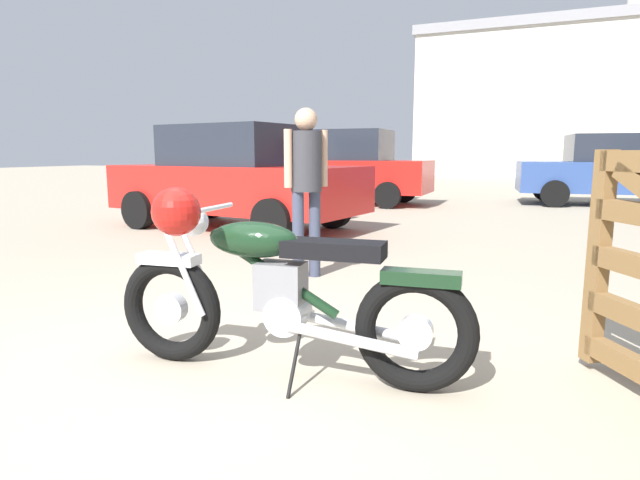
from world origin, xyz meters
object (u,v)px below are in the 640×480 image
object	(u,v)px
bystander	(306,175)
dark_sedan_left	(236,178)
white_estate_far	(346,166)
vintage_motorcycle	(273,290)
silver_sedan_mid	(238,161)
blue_hatchback_right	(613,170)

from	to	relation	value
bystander	dark_sedan_left	world-z (taller)	dark_sedan_left
dark_sedan_left	white_estate_far	distance (m)	4.83
vintage_motorcycle	silver_sedan_mid	xyz separation A→B (m)	(-9.28, 16.14, 0.45)
bystander	dark_sedan_left	xyz separation A→B (m)	(-2.40, 2.85, -0.18)
dark_sedan_left	blue_hatchback_right	world-z (taller)	same
bystander	silver_sedan_mid	size ratio (longest dim) A/B	0.34
vintage_motorcycle	blue_hatchback_right	distance (m)	12.18
blue_hatchback_right	silver_sedan_mid	bearing A→B (deg)	-23.98
vintage_motorcycle	white_estate_far	xyz separation A→B (m)	(-2.81, 9.94, 0.43)
vintage_motorcycle	bystander	bearing A→B (deg)	-75.67
white_estate_far	silver_sedan_mid	xyz separation A→B (m)	(-6.47, 6.20, 0.02)
vintage_motorcycle	dark_sedan_left	world-z (taller)	dark_sedan_left
blue_hatchback_right	silver_sedan_mid	size ratio (longest dim) A/B	0.89
vintage_motorcycle	silver_sedan_mid	bearing A→B (deg)	-63.53
dark_sedan_left	blue_hatchback_right	xyz separation A→B (m)	(6.38, 6.61, 0.00)
vintage_motorcycle	dark_sedan_left	bearing A→B (deg)	-61.99
dark_sedan_left	white_estate_far	world-z (taller)	white_estate_far
vintage_motorcycle	bystander	size ratio (longest dim) A/B	1.25
blue_hatchback_right	silver_sedan_mid	xyz separation A→B (m)	(-12.53, 4.41, 0.10)
dark_sedan_left	blue_hatchback_right	bearing A→B (deg)	-123.80
dark_sedan_left	silver_sedan_mid	world-z (taller)	silver_sedan_mid
bystander	silver_sedan_mid	world-z (taller)	silver_sedan_mid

